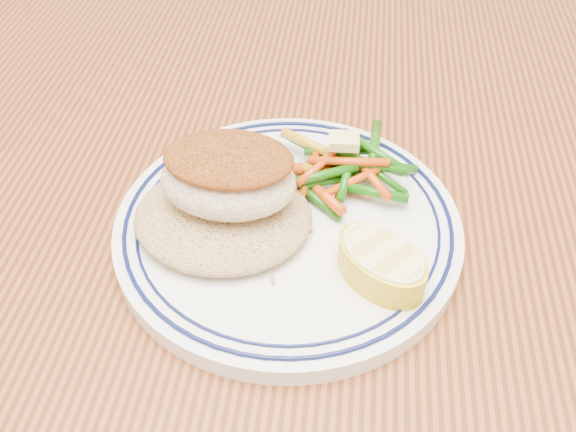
{
  "coord_description": "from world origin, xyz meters",
  "views": [
    {
      "loc": [
        0.04,
        -0.29,
        1.09
      ],
      "look_at": [
        0.01,
        0.03,
        0.77
      ],
      "focal_mm": 40.0,
      "sensor_mm": 36.0,
      "label": 1
    }
  ],
  "objects_px": {
    "plate": "(288,226)",
    "vegetable_pile": "(342,168)",
    "fish_fillet": "(228,175)",
    "dining_table": "(276,345)",
    "lemon_wedge": "(381,263)",
    "rice_pilaf": "(223,213)"
  },
  "relations": [
    {
      "from": "dining_table",
      "to": "plate",
      "type": "distance_m",
      "value": 0.11
    },
    {
      "from": "lemon_wedge",
      "to": "dining_table",
      "type": "bearing_deg",
      "value": 169.5
    },
    {
      "from": "dining_table",
      "to": "vegetable_pile",
      "type": "bearing_deg",
      "value": 62.5
    },
    {
      "from": "fish_fillet",
      "to": "lemon_wedge",
      "type": "xyz_separation_m",
      "value": [
        0.11,
        -0.04,
        -0.03
      ]
    },
    {
      "from": "fish_fillet",
      "to": "lemon_wedge",
      "type": "distance_m",
      "value": 0.12
    },
    {
      "from": "dining_table",
      "to": "vegetable_pile",
      "type": "distance_m",
      "value": 0.15
    },
    {
      "from": "plate",
      "to": "rice_pilaf",
      "type": "distance_m",
      "value": 0.05
    },
    {
      "from": "dining_table",
      "to": "vegetable_pile",
      "type": "xyz_separation_m",
      "value": [
        0.04,
        0.08,
        0.13
      ]
    },
    {
      "from": "fish_fillet",
      "to": "lemon_wedge",
      "type": "relative_size",
      "value": 1.11
    },
    {
      "from": "dining_table",
      "to": "fish_fillet",
      "type": "xyz_separation_m",
      "value": [
        -0.03,
        0.03,
        0.15
      ]
    },
    {
      "from": "dining_table",
      "to": "plate",
      "type": "height_order",
      "value": "plate"
    },
    {
      "from": "plate",
      "to": "fish_fillet",
      "type": "xyz_separation_m",
      "value": [
        -0.04,
        -0.0,
        0.05
      ]
    },
    {
      "from": "plate",
      "to": "vegetable_pile",
      "type": "bearing_deg",
      "value": 53.35
    },
    {
      "from": "rice_pilaf",
      "to": "fish_fillet",
      "type": "relative_size",
      "value": 1.32
    },
    {
      "from": "plate",
      "to": "fish_fillet",
      "type": "bearing_deg",
      "value": -175.79
    },
    {
      "from": "rice_pilaf",
      "to": "vegetable_pile",
      "type": "height_order",
      "value": "vegetable_pile"
    },
    {
      "from": "plate",
      "to": "fish_fillet",
      "type": "relative_size",
      "value": 2.61
    },
    {
      "from": "dining_table",
      "to": "fish_fillet",
      "type": "height_order",
      "value": "fish_fillet"
    },
    {
      "from": "plate",
      "to": "vegetable_pile",
      "type": "height_order",
      "value": "vegetable_pile"
    },
    {
      "from": "rice_pilaf",
      "to": "plate",
      "type": "bearing_deg",
      "value": 12.47
    },
    {
      "from": "rice_pilaf",
      "to": "lemon_wedge",
      "type": "xyz_separation_m",
      "value": [
        0.11,
        -0.04,
        0.0
      ]
    },
    {
      "from": "dining_table",
      "to": "lemon_wedge",
      "type": "bearing_deg",
      "value": -10.5
    }
  ]
}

